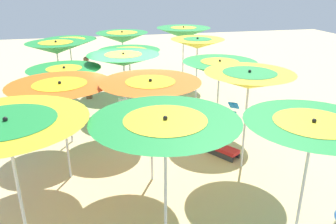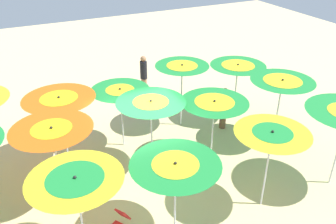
{
  "view_description": "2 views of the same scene",
  "coord_description": "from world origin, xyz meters",
  "px_view_note": "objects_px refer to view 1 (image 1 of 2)",
  "views": [
    {
      "loc": [
        -9.09,
        1.25,
        4.28
      ],
      "look_at": [
        -1.66,
        -0.46,
        1.31
      ],
      "focal_mm": 36.09,
      "sensor_mm": 36.0,
      "label": 1
    },
    {
      "loc": [
        -3.16,
        -8.14,
        7.08
      ],
      "look_at": [
        1.5,
        1.55,
        1.15
      ],
      "focal_mm": 38.34,
      "sensor_mm": 36.0,
      "label": 2
    }
  ],
  "objects_px": {
    "beach_umbrella_1": "(249,80)",
    "beach_umbrella_3": "(197,44)",
    "beach_umbrella_11": "(61,92)",
    "beach_umbrella_8": "(129,55)",
    "beach_umbrella_4": "(183,33)",
    "lounger_3": "(125,114)",
    "beach_umbrella_5": "(165,129)",
    "beach_umbrella_6": "(150,89)",
    "beach_umbrella_0": "(312,131)",
    "beach_umbrella_12": "(65,75)",
    "beach_umbrella_10": "(7,131)",
    "lounger_1": "(229,115)",
    "beachgoer_0": "(88,77)",
    "lounger_2": "(220,147)",
    "beach_umbrella_2": "(219,69)",
    "beach_umbrella_13": "(56,48)",
    "beach_umbrella_9": "(122,37)",
    "beach_umbrella_14": "(70,44)",
    "beach_umbrella_7": "(124,60)"
  },
  "relations": [
    {
      "from": "beach_umbrella_1",
      "to": "beach_umbrella_3",
      "type": "xyz_separation_m",
      "value": [
        4.82,
        -0.33,
        -0.01
      ]
    },
    {
      "from": "beach_umbrella_11",
      "to": "beach_umbrella_8",
      "type": "bearing_deg",
      "value": -24.72
    },
    {
      "from": "beach_umbrella_4",
      "to": "lounger_3",
      "type": "relative_size",
      "value": 1.88
    },
    {
      "from": "beach_umbrella_5",
      "to": "beach_umbrella_6",
      "type": "bearing_deg",
      "value": -4.49
    },
    {
      "from": "beach_umbrella_0",
      "to": "beach_umbrella_6",
      "type": "relative_size",
      "value": 0.97
    },
    {
      "from": "beach_umbrella_6",
      "to": "beach_umbrella_12",
      "type": "relative_size",
      "value": 1.1
    },
    {
      "from": "beach_umbrella_4",
      "to": "beach_umbrella_10",
      "type": "bearing_deg",
      "value": 151.06
    },
    {
      "from": "beach_umbrella_5",
      "to": "beach_umbrella_10",
      "type": "distance_m",
      "value": 2.23
    },
    {
      "from": "lounger_1",
      "to": "beachgoer_0",
      "type": "relative_size",
      "value": 0.68
    },
    {
      "from": "lounger_2",
      "to": "beachgoer_0",
      "type": "distance_m",
      "value": 6.36
    },
    {
      "from": "beach_umbrella_2",
      "to": "beach_umbrella_8",
      "type": "height_order",
      "value": "beach_umbrella_2"
    },
    {
      "from": "beach_umbrella_0",
      "to": "beach_umbrella_8",
      "type": "bearing_deg",
      "value": 15.1
    },
    {
      "from": "beach_umbrella_6",
      "to": "lounger_1",
      "type": "xyz_separation_m",
      "value": [
        2.85,
        -3.08,
        -1.99
      ]
    },
    {
      "from": "beach_umbrella_4",
      "to": "beach_umbrella_8",
      "type": "distance_m",
      "value": 3.68
    },
    {
      "from": "beach_umbrella_4",
      "to": "beach_umbrella_13",
      "type": "height_order",
      "value": "beach_umbrella_4"
    },
    {
      "from": "beach_umbrella_10",
      "to": "lounger_2",
      "type": "bearing_deg",
      "value": -58.07
    },
    {
      "from": "beach_umbrella_12",
      "to": "lounger_3",
      "type": "distance_m",
      "value": 2.72
    },
    {
      "from": "beach_umbrella_3",
      "to": "beach_umbrella_5",
      "type": "xyz_separation_m",
      "value": [
        -7.1,
        2.76,
        0.06
      ]
    },
    {
      "from": "lounger_2",
      "to": "beach_umbrella_4",
      "type": "bearing_deg",
      "value": 140.41
    },
    {
      "from": "beach_umbrella_6",
      "to": "beach_umbrella_3",
      "type": "bearing_deg",
      "value": -27.75
    },
    {
      "from": "lounger_2",
      "to": "beachgoer_0",
      "type": "xyz_separation_m",
      "value": [
        5.4,
        3.3,
        0.65
      ]
    },
    {
      "from": "beach_umbrella_2",
      "to": "beach_umbrella_1",
      "type": "bearing_deg",
      "value": 175.68
    },
    {
      "from": "beach_umbrella_1",
      "to": "beach_umbrella_3",
      "type": "height_order",
      "value": "beach_umbrella_1"
    },
    {
      "from": "beach_umbrella_8",
      "to": "beach_umbrella_13",
      "type": "height_order",
      "value": "beach_umbrella_13"
    },
    {
      "from": "beach_umbrella_9",
      "to": "beach_umbrella_5",
      "type": "bearing_deg",
      "value": 178.03
    },
    {
      "from": "beach_umbrella_1",
      "to": "beach_umbrella_6",
      "type": "height_order",
      "value": "beach_umbrella_1"
    },
    {
      "from": "beach_umbrella_11",
      "to": "lounger_3",
      "type": "relative_size",
      "value": 1.75
    },
    {
      "from": "beach_umbrella_12",
      "to": "beach_umbrella_13",
      "type": "relative_size",
      "value": 0.88
    },
    {
      "from": "beach_umbrella_5",
      "to": "beach_umbrella_14",
      "type": "distance_m",
      "value": 9.45
    },
    {
      "from": "beach_umbrella_8",
      "to": "beach_umbrella_11",
      "type": "distance_m",
      "value": 4.7
    },
    {
      "from": "beach_umbrella_12",
      "to": "lounger_2",
      "type": "distance_m",
      "value": 4.53
    },
    {
      "from": "beach_umbrella_4",
      "to": "beach_umbrella_3",
      "type": "bearing_deg",
      "value": 176.33
    },
    {
      "from": "beach_umbrella_12",
      "to": "lounger_1",
      "type": "relative_size",
      "value": 1.97
    },
    {
      "from": "lounger_3",
      "to": "beachgoer_0",
      "type": "relative_size",
      "value": 0.81
    },
    {
      "from": "beach_umbrella_1",
      "to": "beach_umbrella_5",
      "type": "height_order",
      "value": "beach_umbrella_5"
    },
    {
      "from": "beach_umbrella_4",
      "to": "lounger_1",
      "type": "xyz_separation_m",
      "value": [
        -4.51,
        -0.34,
        -2.03
      ]
    },
    {
      "from": "beach_umbrella_1",
      "to": "beach_umbrella_7",
      "type": "relative_size",
      "value": 1.01
    },
    {
      "from": "lounger_3",
      "to": "beach_umbrella_0",
      "type": "bearing_deg",
      "value": 19.05
    },
    {
      "from": "beach_umbrella_1",
      "to": "beach_umbrella_2",
      "type": "height_order",
      "value": "beach_umbrella_1"
    },
    {
      "from": "beach_umbrella_3",
      "to": "beach_umbrella_5",
      "type": "bearing_deg",
      "value": 158.79
    },
    {
      "from": "beach_umbrella_10",
      "to": "beach_umbrella_12",
      "type": "xyz_separation_m",
      "value": [
        4.36,
        -0.51,
        -0.35
      ]
    },
    {
      "from": "beach_umbrella_13",
      "to": "lounger_3",
      "type": "relative_size",
      "value": 1.87
    },
    {
      "from": "beach_umbrella_4",
      "to": "beach_umbrella_14",
      "type": "xyz_separation_m",
      "value": [
        -0.26,
        4.66,
        -0.24
      ]
    },
    {
      "from": "beach_umbrella_3",
      "to": "beach_umbrella_5",
      "type": "distance_m",
      "value": 7.62
    },
    {
      "from": "beach_umbrella_1",
      "to": "beachgoer_0",
      "type": "distance_m",
      "value": 7.21
    },
    {
      "from": "beach_umbrella_10",
      "to": "beach_umbrella_14",
      "type": "relative_size",
      "value": 1.14
    },
    {
      "from": "beach_umbrella_10",
      "to": "lounger_2",
      "type": "xyz_separation_m",
      "value": [
        2.71,
        -4.34,
        -2.11
      ]
    },
    {
      "from": "beach_umbrella_12",
      "to": "beach_umbrella_9",
      "type": "bearing_deg",
      "value": -22.36
    },
    {
      "from": "beach_umbrella_0",
      "to": "beach_umbrella_4",
      "type": "bearing_deg",
      "value": -3.78
    },
    {
      "from": "beach_umbrella_6",
      "to": "lounger_1",
      "type": "height_order",
      "value": "beach_umbrella_6"
    }
  ]
}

